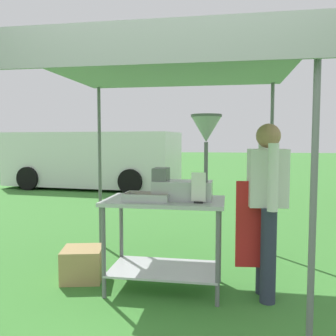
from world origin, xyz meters
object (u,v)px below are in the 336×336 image
Objects in this scene: donut_cart at (165,226)px; menu_sign at (199,190)px; van_white at (92,159)px; donut_tray at (147,198)px; supply_crate at (82,264)px; vendor at (266,201)px; donut_fryer at (190,166)px; stall_canopy at (166,70)px.

donut_cart is 0.54m from menu_sign.
menu_sign is at bearing -62.19° from van_white.
van_white reaches higher than donut_tray.
supply_crate is 0.09× the size of van_white.
supply_crate is (-1.84, 0.13, -0.74)m from vendor.
van_white is (-3.86, 7.32, -0.14)m from menu_sign.
vendor is (0.70, -0.03, -0.32)m from donut_fryer.
stall_canopy is 1.20m from menu_sign.
vendor is at bearing -2.82° from donut_fryer.
donut_fryer is 0.77m from vendor.
van_white reaches higher than menu_sign.
vendor is 1.99m from supply_crate.
supply_crate is 7.56m from van_white.
supply_crate is (-0.89, 0.10, -0.47)m from donut_cart.
van_white reaches higher than donut_cart.
vendor reaches higher than supply_crate.
stall_canopy is at bearing 172.29° from vendor.
vendor is (0.61, 0.13, -0.11)m from menu_sign.
donut_fryer is at bearing 177.18° from vendor.
donut_cart is at bearing 154.25° from menu_sign.
donut_fryer is at bearing -4.96° from supply_crate.
donut_fryer is 8.09m from van_white.
van_white is (-4.47, 7.19, -0.03)m from vendor.
supply_crate is at bearing 179.68° from stall_canopy.
stall_canopy is at bearing -0.32° from supply_crate.
stall_canopy is 1.58× the size of vendor.
menu_sign is at bearing -7.12° from donut_tray.
donut_tray is 1.10m from vendor.
donut_fryer is at bearing -62.24° from van_white.
donut_tray is 0.08× the size of van_white.
donut_fryer reaches higher than vendor.
stall_canopy is 2.16m from supply_crate.
van_white is at bearing 114.90° from donut_tray.
donut_fryer reaches higher than van_white.
stall_canopy is 1.25m from donut_tray.
donut_tray is 1.07m from supply_crate.
stall_canopy is at bearing 90.00° from donut_cart.
menu_sign is at bearing -25.75° from donut_cart.
donut_cart is (0.00, -0.10, -1.50)m from stall_canopy.
donut_tray is 1.55× the size of menu_sign.
van_white is (-3.77, 7.16, -0.34)m from donut_fryer.
vendor is (0.95, -0.13, -1.23)m from stall_canopy.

